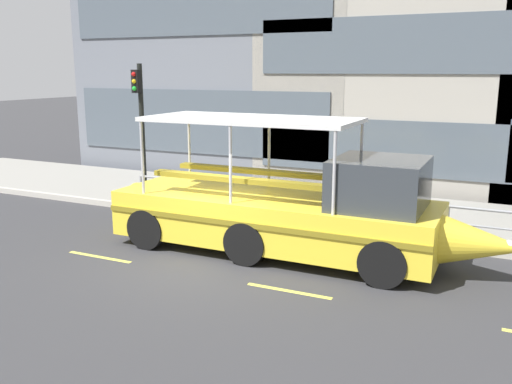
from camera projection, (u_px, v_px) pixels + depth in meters
ground_plane at (207, 260)px, 12.79m from camera, size 120.00×120.00×0.00m
sidewalk at (295, 204)px, 17.71m from camera, size 32.00×4.80×0.18m
curb_edge at (263, 223)px, 15.51m from camera, size 32.00×0.18×0.18m
lane_centreline at (186, 272)px, 11.98m from camera, size 25.80×0.12×0.01m
curb_guardrail at (306, 201)px, 15.18m from camera, size 11.23×0.09×0.88m
traffic_light_pole at (141, 118)px, 17.71m from camera, size 0.24×0.46×4.33m
duck_tour_boat at (295, 212)px, 12.91m from camera, size 9.64×2.49×3.22m
pedestrian_near_bow at (416, 193)px, 14.60m from camera, size 0.39×0.30×1.56m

